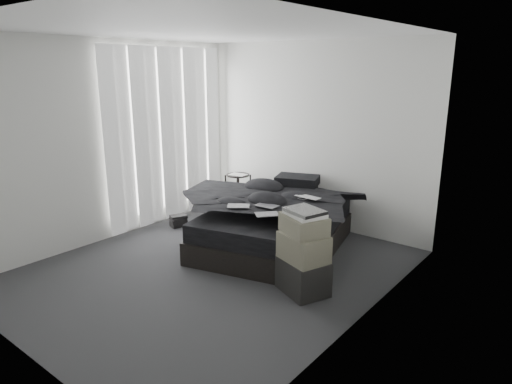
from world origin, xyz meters
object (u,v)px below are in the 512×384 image
Objects in this scene: laptop at (305,193)px; bed at (275,236)px; box_lower at (303,276)px; side_stand at (238,196)px.

bed is at bearing -154.50° from laptop.
box_lower is at bearing -54.95° from bed.
side_stand is at bearing 145.61° from box_lower.
laptop is at bearing 7.50° from bed.
laptop is 1.67m from side_stand.
laptop reaches higher than bed.
box_lower is (0.96, -0.82, 0.04)m from bed.
box_lower is at bearing -54.17° from laptop.
side_stand reaches higher than box_lower.
laptop reaches higher than box_lower.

